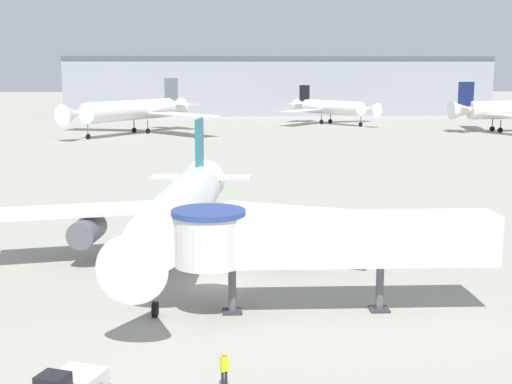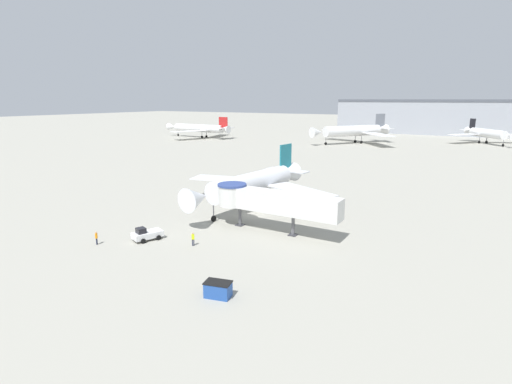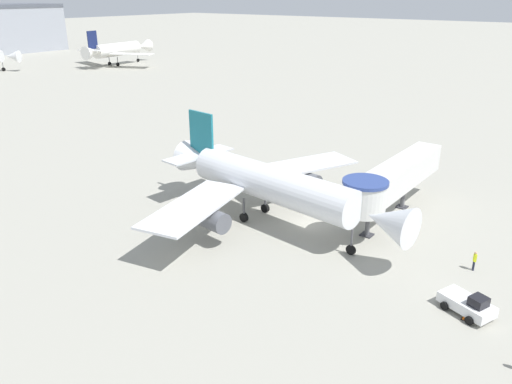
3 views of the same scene
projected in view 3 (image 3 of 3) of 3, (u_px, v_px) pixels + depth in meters
ground_plane at (310, 224)px, 49.32m from camera, size 800.00×800.00×0.00m
main_airplane at (267, 183)px, 48.36m from camera, size 28.22×27.74×9.63m
jet_bridge at (391, 180)px, 48.70m from camera, size 18.11×4.10×5.91m
pushback_tug_white at (468, 304)px, 35.35m from camera, size 3.10×4.17×1.73m
traffic_cone_apron_front at (464, 316)px, 34.80m from camera, size 0.37×0.37×0.62m
traffic_cone_starboard_wing at (323, 188)px, 57.52m from camera, size 0.41×0.41×0.68m
ground_crew_marshaller at (475, 259)px, 40.78m from camera, size 0.38×0.33×1.71m
background_jet_navy_tail at (116, 50)px, 155.57m from camera, size 27.67×30.06×10.91m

